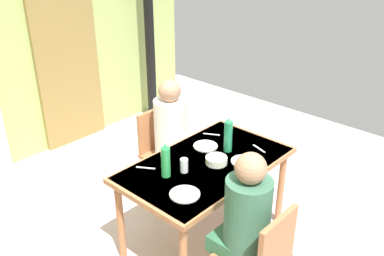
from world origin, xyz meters
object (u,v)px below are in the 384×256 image
person_far_diner (172,126)px  water_bottle_green_near (228,136)px  dining_table (206,171)px  water_bottle_green_far (166,161)px  serving_bowl_center (216,160)px  chair_far_diner (162,149)px  person_near_diner (246,213)px

person_far_diner → water_bottle_green_near: (0.02, -0.63, 0.12)m
dining_table → water_bottle_green_far: (-0.35, 0.09, 0.21)m
water_bottle_green_near → water_bottle_green_far: water_bottle_green_near is taller
dining_table → serving_bowl_center: bearing=-57.7°
water_bottle_green_far → serving_bowl_center: 0.43m
water_bottle_green_near → water_bottle_green_far: 0.62m
chair_far_diner → serving_bowl_center: chair_far_diner is taller
dining_table → water_bottle_green_far: bearing=164.9°
dining_table → serving_bowl_center: 0.13m
dining_table → chair_far_diner: (0.24, 0.76, -0.18)m
dining_table → water_bottle_green_near: size_ratio=4.63×
person_near_diner → water_bottle_green_far: person_near_diner is taller
person_near_diner → person_far_diner: bearing=65.0°
person_near_diner → water_bottle_green_far: size_ratio=2.86×
chair_far_diner → water_bottle_green_near: water_bottle_green_near is taller
chair_far_diner → water_bottle_green_near: 0.87m
dining_table → person_far_diner: 0.68m
water_bottle_green_far → dining_table: bearing=-15.1°
chair_far_diner → person_far_diner: (0.00, -0.14, 0.28)m
person_far_diner → serving_bowl_center: size_ratio=4.53×
water_bottle_green_far → person_near_diner: bearing=-89.4°
dining_table → serving_bowl_center: size_ratio=8.11×
water_bottle_green_near → dining_table: bearing=178.1°
water_bottle_green_near → person_far_diner: bearing=91.6°
dining_table → person_near_diner: 0.72m
person_near_diner → water_bottle_green_near: bearing=45.7°
person_near_diner → serving_bowl_center: (0.38, 0.56, 0.00)m
serving_bowl_center → water_bottle_green_far: bearing=157.5°
person_near_diner → water_bottle_green_near: (0.60, 0.61, 0.12)m
person_far_diner → serving_bowl_center: 0.72m
water_bottle_green_far → person_far_diner: bearing=41.9°
dining_table → person_far_diner: size_ratio=1.79×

